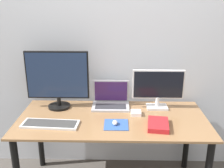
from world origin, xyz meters
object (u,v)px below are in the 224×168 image
(mouse, at_px, (115,123))
(monitor_left, at_px, (57,79))
(book, at_px, (158,125))
(keyboard, at_px, (50,124))
(laptop, at_px, (111,100))
(monitor_right, at_px, (158,88))
(power_brick, at_px, (136,113))

(mouse, bearing_deg, monitor_left, 146.58)
(book, bearing_deg, keyboard, 179.34)
(laptop, height_order, book, laptop)
(laptop, bearing_deg, monitor_right, -5.75)
(keyboard, bearing_deg, monitor_right, 21.55)
(laptop, xyz_separation_m, book, (0.38, -0.41, -0.04))
(monitor_left, relative_size, laptop, 1.65)
(mouse, relative_size, power_brick, 0.72)
(monitor_right, distance_m, keyboard, 0.98)
(mouse, bearing_deg, keyboard, -178.67)
(monitor_left, xyz_separation_m, power_brick, (0.70, -0.15, -0.26))
(book, bearing_deg, mouse, 176.30)
(book, bearing_deg, laptop, 133.26)
(laptop, bearing_deg, mouse, -83.53)
(power_brick, bearing_deg, laptop, 139.36)
(monitor_left, xyz_separation_m, monitor_right, (0.90, 0.00, -0.08))
(mouse, xyz_separation_m, book, (0.34, -0.02, -0.00))
(laptop, relative_size, power_brick, 3.76)
(monitor_left, distance_m, laptop, 0.52)
(monitor_right, relative_size, power_brick, 5.08)
(monitor_left, height_order, mouse, monitor_left)
(mouse, xyz_separation_m, power_brick, (0.18, 0.19, -0.00))
(book, bearing_deg, power_brick, 126.59)
(monitor_right, relative_size, laptop, 1.35)
(monitor_left, bearing_deg, mouse, -33.42)
(mouse, bearing_deg, book, -3.70)
(laptop, bearing_deg, power_brick, -40.64)
(mouse, relative_size, book, 0.26)
(monitor_left, relative_size, book, 2.24)
(laptop, distance_m, power_brick, 0.30)
(monitor_left, relative_size, monitor_right, 1.22)
(keyboard, relative_size, book, 1.84)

